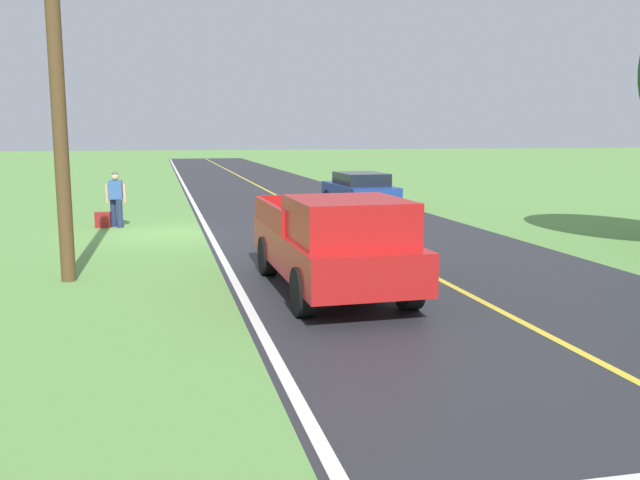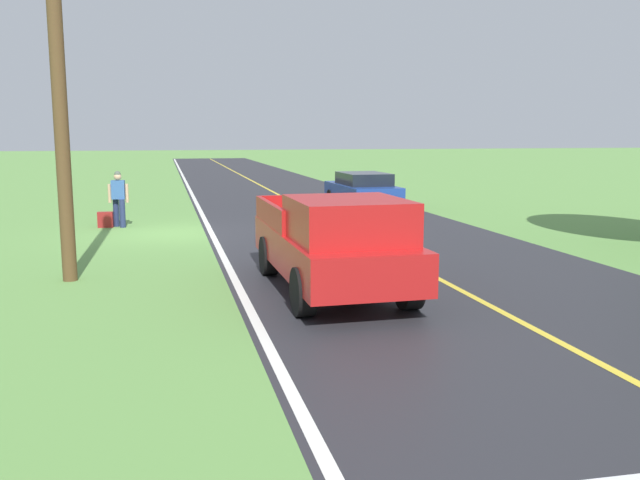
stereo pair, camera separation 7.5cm
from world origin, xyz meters
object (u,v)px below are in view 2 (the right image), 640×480
at_px(pickup_truck_passing, 334,241).
at_px(utility_pole_roadside, 58,79).
at_px(suitcase_carried, 105,220).
at_px(hitchhiker_walking, 119,196).
at_px(sedan_near_oncoming, 362,189).

xyz_separation_m(pickup_truck_passing, utility_pole_roadside, (4.87, -2.21, 2.95)).
relative_size(suitcase_carried, pickup_truck_passing, 0.09).
bearing_deg(hitchhiker_walking, pickup_truck_passing, 113.46).
bearing_deg(pickup_truck_passing, utility_pole_roadside, -24.41).
relative_size(sedan_near_oncoming, utility_pole_roadside, 0.57).
height_order(pickup_truck_passing, sedan_near_oncoming, pickup_truck_passing).
xyz_separation_m(hitchhiker_walking, pickup_truck_passing, (-4.37, 10.07, -0.01)).
bearing_deg(pickup_truck_passing, suitcase_carried, -64.43).
bearing_deg(utility_pole_roadside, suitcase_carried, -90.58).
distance_m(pickup_truck_passing, utility_pole_roadside, 6.11).
bearing_deg(sedan_near_oncoming, pickup_truck_passing, 71.16).
distance_m(suitcase_carried, utility_pole_roadside, 8.63).
xyz_separation_m(hitchhiker_walking, suitcase_carried, (0.42, 0.05, -0.74)).
relative_size(suitcase_carried, sedan_near_oncoming, 0.11).
bearing_deg(sedan_near_oncoming, hitchhiker_walking, 19.38).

